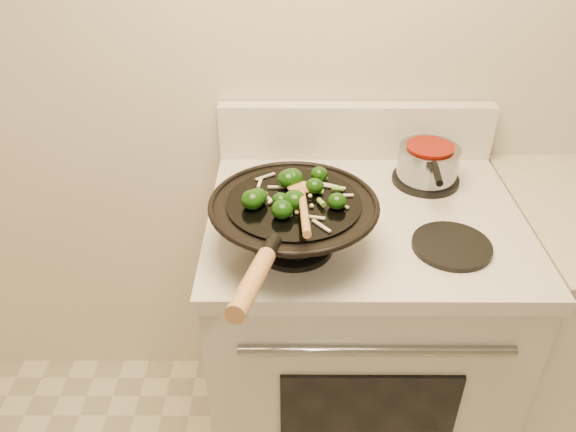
{
  "coord_description": "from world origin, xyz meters",
  "views": [
    {
      "loc": [
        -0.42,
        -0.0,
        1.69
      ],
      "look_at": [
        -0.43,
        1.0,
        1.02
      ],
      "focal_mm": 35.0,
      "sensor_mm": 36.0,
      "label": 1
    }
  ],
  "objects": [
    {
      "name": "stove",
      "position": [
        -0.23,
        1.17,
        0.47
      ],
      "size": [
        0.78,
        0.67,
        1.08
      ],
      "color": "silver",
      "rests_on": "ground"
    },
    {
      "name": "wok",
      "position": [
        -0.41,
        1.02,
        1.0
      ],
      "size": [
        0.37,
        0.61,
        0.2
      ],
      "color": "black",
      "rests_on": "stove"
    },
    {
      "name": "stirfry",
      "position": [
        -0.42,
        1.03,
        1.06
      ],
      "size": [
        0.24,
        0.24,
        0.04
      ],
      "color": "#103408",
      "rests_on": "wok"
    },
    {
      "name": "wooden_spoon",
      "position": [
        -0.4,
        0.99,
        1.07
      ],
      "size": [
        0.06,
        0.28,
        0.07
      ],
      "color": "#B27946",
      "rests_on": "wok"
    },
    {
      "name": "saucepan",
      "position": [
        -0.05,
        1.32,
        0.98
      ],
      "size": [
        0.16,
        0.26,
        0.1
      ],
      "color": "gray",
      "rests_on": "stove"
    }
  ]
}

